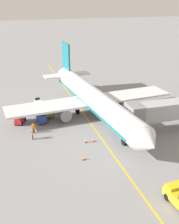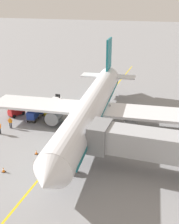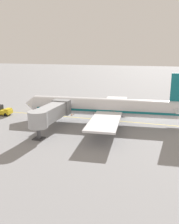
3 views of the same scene
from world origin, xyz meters
The scene contains 14 objects.
ground_plane centered at (0.00, 0.00, 0.00)m, with size 400.00×400.00×0.00m, color gray.
gate_lead_in_line centered at (0.00, 0.00, 0.00)m, with size 0.24×80.00×0.01m, color gold.
parked_airliner centered at (-1.38, 0.42, 3.19)m, with size 30.36×37.35×10.63m.
jet_bridge centered at (-10.34, 9.25, 3.45)m, with size 12.64×3.50×4.98m.
baggage_tug_lead centered at (11.32, 0.02, 0.71)m, with size 2.10×2.77×1.62m.
baggage_tug_trailing centered at (5.87, -1.57, 0.71)m, with size 1.85×2.73×1.62m.
baggage_tug_spare centered at (7.36, -6.61, 0.71)m, with size 1.44×2.58×1.62m.
baggage_cart_front centered at (7.84, 0.85, 0.95)m, with size 1.58×2.97×1.58m.
baggage_cart_second_in_train centered at (7.84, -1.81, 0.95)m, with size 1.58×2.97×1.58m.
ground_crew_wing_walker centered at (9.56, 4.27, 0.95)m, with size 0.69×0.39×1.69m.
ground_crew_loader centered at (9.93, 6.35, 0.95)m, with size 0.29×0.73×1.69m.
safety_cone_nose_left centered at (4.19, 13.98, 0.29)m, with size 0.36×0.36×0.59m.
safety_cone_nose_right centered at (1.46, 9.65, 0.29)m, with size 0.36×0.36×0.59m.
safety_cone_wing_tip centered at (2.62, 9.59, 0.29)m, with size 0.36×0.36×0.59m.
Camera 1 is at (12.69, 44.80, 20.29)m, focal length 45.50 mm.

